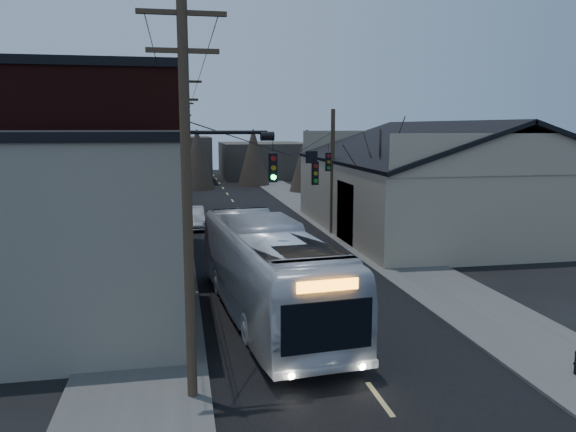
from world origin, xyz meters
The scene contains 13 objects.
road_surface centered at (0.00, 30.00, 0.01)m, with size 9.00×110.00×0.02m, color black.
sidewalk_left centered at (-6.50, 30.00, 0.06)m, with size 4.00×110.00×0.12m, color #474744.
sidewalk_right centered at (6.50, 30.00, 0.06)m, with size 4.00×110.00×0.12m, color #474744.
building_clapboard centered at (-9.00, 9.00, 3.50)m, with size 8.00×8.00×7.00m, color gray.
building_brick centered at (-10.00, 20.00, 5.00)m, with size 10.00×12.00×10.00m, color black.
building_left_far centered at (-9.50, 36.00, 3.50)m, with size 9.00×14.00×7.00m, color #332F28.
warehouse centered at (13.00, 25.00, 2.70)m, with size 16.16×20.60×7.73m.
building_far_left centered at (-6.00, 65.00, 3.00)m, with size 10.00×12.00×6.00m, color #332F28.
building_far_right centered at (7.00, 70.00, 2.50)m, with size 12.00×14.00×5.00m, color #332F28.
bare_tree centered at (6.50, 20.00, 3.60)m, with size 0.40×0.40×7.20m, color black.
utility_lines centered at (-3.11, 24.14, 4.95)m, with size 11.24×45.28×10.50m.
bus centered at (-1.90, 9.24, 1.84)m, with size 3.08×13.18×3.67m, color silver.
parked_car centered at (-4.30, 29.43, 0.77)m, with size 1.64×4.70×1.55m, color #999AA0.
Camera 1 is at (-5.19, -11.55, 7.35)m, focal length 35.00 mm.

